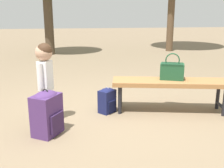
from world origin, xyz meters
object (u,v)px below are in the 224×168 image
at_px(handbag, 172,70).
at_px(park_bench, 171,84).
at_px(child_standing, 45,71).
at_px(backpack_large, 47,112).
at_px(backpack_small, 107,100).

bearing_deg(handbag, park_bench, 65.41).
height_order(child_standing, backpack_large, child_standing).
height_order(park_bench, backpack_large, backpack_large).
bearing_deg(park_bench, handbag, -114.59).
relative_size(child_standing, backpack_large, 1.86).
bearing_deg(park_bench, backpack_large, 17.23).
distance_m(child_standing, backpack_large, 0.54).
distance_m(park_bench, handbag, 0.19).
distance_m(handbag, backpack_large, 1.78).
bearing_deg(child_standing, backpack_large, 94.12).
xyz_separation_m(handbag, child_standing, (1.69, 0.21, 0.10)).
bearing_deg(child_standing, park_bench, -174.69).
height_order(park_bench, child_standing, child_standing).
height_order(backpack_large, backpack_small, backpack_large).
bearing_deg(backpack_small, backpack_large, 37.82).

